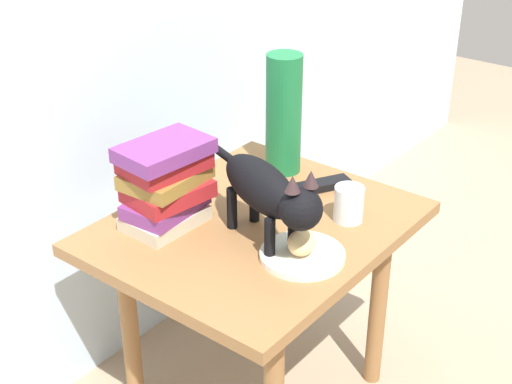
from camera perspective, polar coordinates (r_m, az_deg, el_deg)
name	(u,v)px	position (r m, az deg, el deg)	size (l,w,h in m)	color
side_table	(256,248)	(1.77, 0.00, -4.37)	(0.71, 0.59, 0.51)	olive
plate	(302,255)	(1.60, 3.59, -4.88)	(0.19, 0.19, 0.01)	silver
bread_roll	(302,242)	(1.58, 3.53, -3.89)	(0.08, 0.06, 0.05)	#E0BC7A
cat	(268,191)	(1.58, 0.93, 0.05)	(0.20, 0.46, 0.23)	black
book_stack	(166,183)	(1.68, -6.97, 0.68)	(0.21, 0.16, 0.21)	#BCB299
green_vase	(284,114)	(1.91, 2.14, 6.00)	(0.09, 0.09, 0.32)	#196B38
candle_jar	(349,206)	(1.73, 7.14, -1.04)	(0.07, 0.07, 0.08)	silver
tv_remote	(321,185)	(1.88, 5.06, 0.52)	(0.15, 0.04, 0.02)	black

